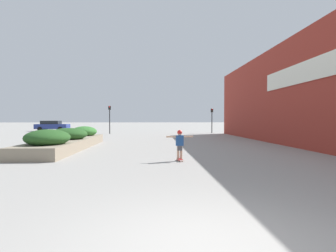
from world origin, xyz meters
name	(u,v)px	position (x,y,z in m)	size (l,w,h in m)	color
ground_plane	(208,250)	(0.00, 0.00, 0.00)	(300.00, 300.00, 0.00)	gray
building_wall_right	(303,90)	(8.21, 11.81, 3.49)	(0.67, 32.79, 6.96)	maroon
planter_box	(68,140)	(-5.78, 12.29, 0.54)	(2.21, 10.01, 1.27)	gray
skateboard	(180,159)	(0.37, 7.47, 0.07)	(0.24, 0.61, 0.09)	maroon
skateboarder	(180,141)	(0.37, 7.47, 0.82)	(1.13, 0.21, 1.21)	tan
car_leftmost	(52,126)	(-15.81, 36.43, 0.82)	(4.65, 2.03, 1.55)	navy
car_center_left	(265,126)	(15.72, 34.48, 0.78)	(4.09, 1.98, 1.47)	maroon
traffic_light_left	(110,115)	(-6.01, 28.51, 2.30)	(0.28, 0.30, 3.36)	black
traffic_light_right	(212,116)	(6.66, 29.34, 2.14)	(0.28, 0.30, 3.10)	black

